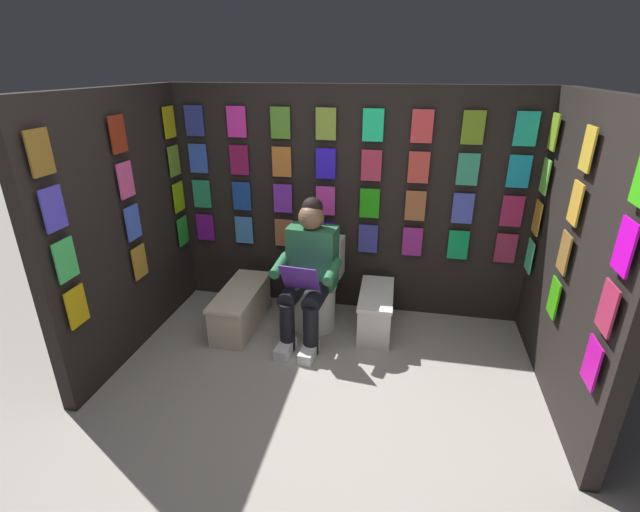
% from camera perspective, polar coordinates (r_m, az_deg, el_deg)
% --- Properties ---
extents(ground_plane, '(30.00, 30.00, 0.00)m').
position_cam_1_polar(ground_plane, '(3.01, -2.23, -22.95)').
color(ground_plane, '#9E998E').
extents(display_wall_back, '(3.23, 0.14, 2.02)m').
position_cam_1_polar(display_wall_back, '(4.08, 3.63, 6.69)').
color(display_wall_back, black).
rests_on(display_wall_back, ground).
extents(display_wall_left, '(0.14, 1.81, 2.02)m').
position_cam_1_polar(display_wall_left, '(3.33, 29.68, -0.28)').
color(display_wall_left, black).
rests_on(display_wall_left, ground).
extents(display_wall_right, '(0.14, 1.81, 2.02)m').
position_cam_1_polar(display_wall_right, '(3.80, -23.50, 3.48)').
color(display_wall_right, black).
rests_on(display_wall_right, ground).
extents(toilet, '(0.42, 0.57, 0.77)m').
position_cam_1_polar(toilet, '(4.01, -0.47, -4.18)').
color(toilet, white).
rests_on(toilet, ground).
extents(person_reading, '(0.55, 0.71, 1.19)m').
position_cam_1_polar(person_reading, '(3.69, -1.47, -1.96)').
color(person_reading, '#286B42').
rests_on(person_reading, ground).
extents(comic_longbox_near, '(0.30, 0.66, 0.37)m').
position_cam_1_polar(comic_longbox_near, '(3.98, 7.02, -6.91)').
color(comic_longbox_near, white).
rests_on(comic_longbox_near, ground).
extents(comic_longbox_far, '(0.32, 0.81, 0.36)m').
position_cam_1_polar(comic_longbox_far, '(4.07, -9.92, -6.43)').
color(comic_longbox_far, beige).
rests_on(comic_longbox_far, ground).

